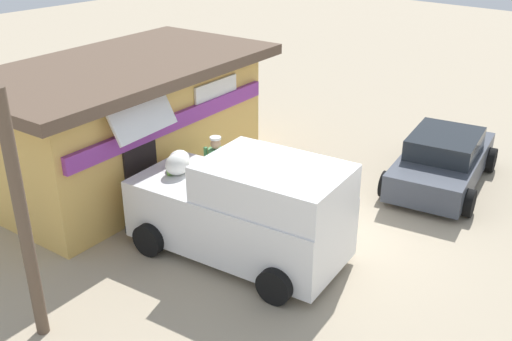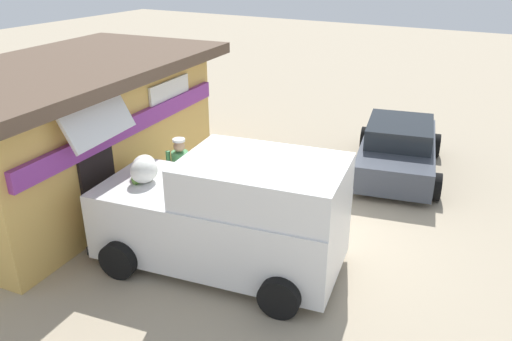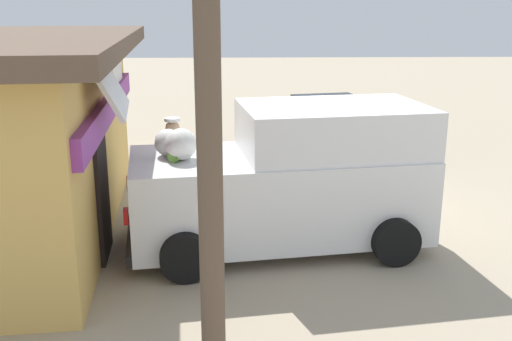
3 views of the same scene
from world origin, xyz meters
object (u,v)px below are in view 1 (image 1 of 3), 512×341
(parked_sedan, at_px, (443,160))
(customer_bending, at_px, (171,202))
(delivery_van, at_px, (245,208))
(paint_bucket, at_px, (285,173))
(storefront_bar, at_px, (127,122))
(vendor_standing, at_px, (216,168))
(unloaded_banana_pile, at_px, (115,201))

(parked_sedan, xyz_separation_m, customer_bending, (-6.05, 2.99, 0.23))
(delivery_van, bearing_deg, paint_bucket, 25.36)
(storefront_bar, xyz_separation_m, vendor_standing, (0.41, -2.53, -0.57))
(storefront_bar, bearing_deg, paint_bucket, -47.34)
(storefront_bar, height_order, parked_sedan, storefront_bar)
(customer_bending, relative_size, unloaded_banana_pile, 1.55)
(customer_bending, xyz_separation_m, unloaded_banana_pile, (0.01, 1.95, -0.63))
(storefront_bar, relative_size, unloaded_banana_pile, 8.56)
(customer_bending, bearing_deg, delivery_van, -70.60)
(unloaded_banana_pile, bearing_deg, customer_bending, -90.43)
(delivery_van, distance_m, customer_bending, 1.60)
(storefront_bar, distance_m, customer_bending, 3.12)
(unloaded_banana_pile, bearing_deg, storefront_bar, 36.37)
(delivery_van, height_order, customer_bending, delivery_van)
(storefront_bar, bearing_deg, unloaded_banana_pile, -143.63)
(storefront_bar, xyz_separation_m, unloaded_banana_pile, (-1.16, -0.85, -1.35))
(vendor_standing, bearing_deg, customer_bending, -169.96)
(storefront_bar, relative_size, vendor_standing, 4.44)
(vendor_standing, height_order, unloaded_banana_pile, vendor_standing)
(parked_sedan, xyz_separation_m, paint_bucket, (-2.32, 3.01, -0.43))
(storefront_bar, relative_size, paint_bucket, 20.99)
(storefront_bar, height_order, vendor_standing, storefront_bar)
(storefront_bar, height_order, unloaded_banana_pile, storefront_bar)
(storefront_bar, height_order, delivery_van, storefront_bar)
(unloaded_banana_pile, height_order, paint_bucket, unloaded_banana_pile)
(vendor_standing, xyz_separation_m, unloaded_banana_pile, (-1.56, 1.67, -0.77))
(vendor_standing, relative_size, customer_bending, 1.25)
(delivery_van, height_order, paint_bucket, delivery_van)
(storefront_bar, distance_m, vendor_standing, 2.62)
(customer_bending, bearing_deg, storefront_bar, 67.34)
(vendor_standing, distance_m, unloaded_banana_pile, 2.42)
(delivery_van, relative_size, paint_bucket, 13.56)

